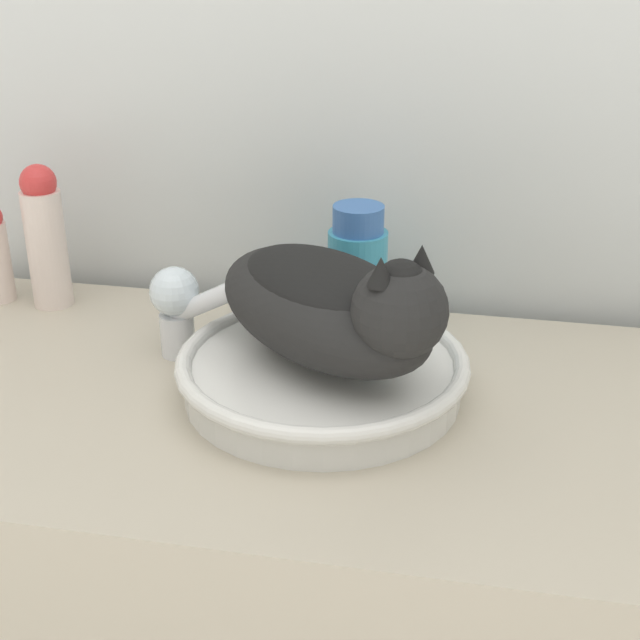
{
  "coord_description": "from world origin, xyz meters",
  "views": [
    {
      "loc": [
        0.21,
        -0.61,
        1.33
      ],
      "look_at": [
        0.03,
        0.28,
        0.91
      ],
      "focal_mm": 50.0,
      "sensor_mm": 36.0,
      "label": 1
    }
  ],
  "objects_px": {
    "mouthwash_bottle": "(357,272)",
    "cat": "(332,303)",
    "lotion_bottle_white": "(45,236)",
    "faucet": "(180,304)"
  },
  "relations": [
    {
      "from": "cat",
      "to": "mouthwash_bottle",
      "type": "height_order",
      "value": "cat"
    },
    {
      "from": "faucet",
      "to": "lotion_bottle_white",
      "type": "height_order",
      "value": "lotion_bottle_white"
    },
    {
      "from": "lotion_bottle_white",
      "to": "mouthwash_bottle",
      "type": "xyz_separation_m",
      "value": [
        0.45,
        0.0,
        -0.02
      ]
    },
    {
      "from": "faucet",
      "to": "mouthwash_bottle",
      "type": "xyz_separation_m",
      "value": [
        0.21,
        0.12,
        0.01
      ]
    },
    {
      "from": "cat",
      "to": "lotion_bottle_white",
      "type": "bearing_deg",
      "value": -163.06
    },
    {
      "from": "mouthwash_bottle",
      "to": "cat",
      "type": "bearing_deg",
      "value": -89.74
    },
    {
      "from": "faucet",
      "to": "lotion_bottle_white",
      "type": "xyz_separation_m",
      "value": [
        -0.24,
        0.12,
        0.03
      ]
    },
    {
      "from": "mouthwash_bottle",
      "to": "faucet",
      "type": "bearing_deg",
      "value": -149.9
    },
    {
      "from": "mouthwash_bottle",
      "to": "lotion_bottle_white",
      "type": "bearing_deg",
      "value": 180.0
    },
    {
      "from": "faucet",
      "to": "lotion_bottle_white",
      "type": "distance_m",
      "value": 0.27
    }
  ]
}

